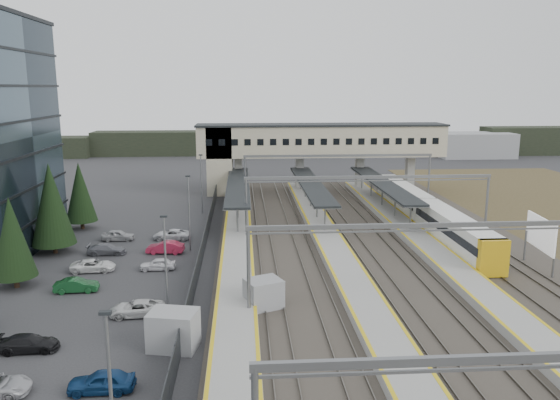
{
  "coord_description": "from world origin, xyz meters",
  "views": [
    {
      "loc": [
        -2.34,
        -46.23,
        17.0
      ],
      "look_at": [
        2.01,
        16.41,
        4.0
      ],
      "focal_mm": 35.0,
      "sensor_mm": 36.0,
      "label": 1
    }
  ],
  "objects": [
    {
      "name": "ground",
      "position": [
        0.0,
        0.0,
        0.0
      ],
      "size": [
        220.0,
        220.0,
        0.0
      ],
      "primitive_type": "plane",
      "color": "#2B2B2D",
      "rests_on": "ground"
    },
    {
      "name": "car_park",
      "position": [
        -13.76,
        -4.63,
        0.59
      ],
      "size": [
        10.28,
        44.25,
        1.28
      ],
      "color": "#9A9B9F",
      "rests_on": "ground"
    },
    {
      "name": "lampposts",
      "position": [
        -8.0,
        1.25,
        4.34
      ],
      "size": [
        0.5,
        53.25,
        8.07
      ],
      "color": "slate",
      "rests_on": "ground"
    },
    {
      "name": "fence",
      "position": [
        -6.5,
        5.0,
        1.0
      ],
      "size": [
        0.08,
        90.0,
        2.0
      ],
      "color": "#26282B",
      "rests_on": "ground"
    },
    {
      "name": "relay_cabin_near",
      "position": [
        -7.05,
        -12.32,
        1.29
      ],
      "size": [
        3.5,
        2.87,
        2.58
      ],
      "color": "gray",
      "rests_on": "ground"
    },
    {
      "name": "relay_cabin_far",
      "position": [
        -0.84,
        -6.25,
        1.21
      ],
      "size": [
        3.3,
        3.06,
        2.43
      ],
      "color": "gray",
      "rests_on": "ground"
    },
    {
      "name": "rail_corridor",
      "position": [
        9.34,
        5.0,
        0.29
      ],
      "size": [
        34.0,
        90.0,
        0.92
      ],
      "color": "#322E27",
      "rests_on": "ground"
    },
    {
      "name": "canopies",
      "position": [
        7.0,
        27.0,
        3.92
      ],
      "size": [
        23.1,
        30.0,
        3.28
      ],
      "color": "black",
      "rests_on": "ground"
    },
    {
      "name": "footbridge",
      "position": [
        7.7,
        42.0,
        7.93
      ],
      "size": [
        40.4,
        6.4,
        11.2
      ],
      "color": "#B0A48A",
      "rests_on": "ground"
    },
    {
      "name": "gantries",
      "position": [
        12.0,
        3.0,
        6.0
      ],
      "size": [
        28.4,
        62.28,
        7.17
      ],
      "color": "slate",
      "rests_on": "ground"
    },
    {
      "name": "train",
      "position": [
        20.0,
        17.37,
        1.94
      ],
      "size": [
        2.71,
        37.59,
        3.41
      ],
      "color": "silver",
      "rests_on": "ground"
    },
    {
      "name": "billboard",
      "position": [
        25.4,
        1.2,
        3.46
      ],
      "size": [
        0.76,
        6.03,
        5.14
      ],
      "color": "slate",
      "rests_on": "ground"
    },
    {
      "name": "treeline_far",
      "position": [
        23.81,
        92.28,
        2.95
      ],
      "size": [
        170.0,
        19.0,
        7.0
      ],
      "color": "black",
      "rests_on": "ground"
    }
  ]
}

